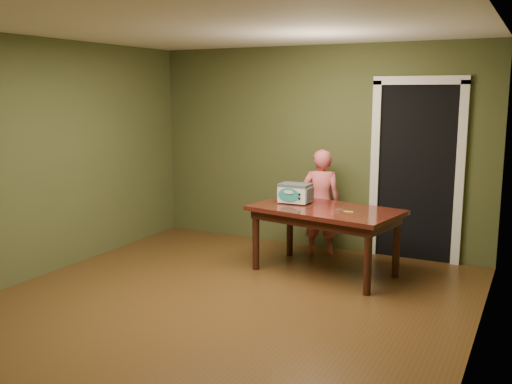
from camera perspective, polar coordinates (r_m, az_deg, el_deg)
floor at (r=5.52m, az=-3.84°, el=-11.48°), size 5.00×5.00×0.00m
room_shell at (r=5.15m, az=-4.06°, el=6.50°), size 4.52×5.02×2.61m
doorway at (r=7.37m, az=16.19°, el=2.10°), size 1.10×0.66×2.25m
dining_table at (r=6.37m, az=6.93°, el=-2.48°), size 1.73×1.17×0.75m
toy_oven at (r=6.57m, az=3.93°, el=-0.05°), size 0.38×0.26×0.23m
baking_pan at (r=6.19m, az=8.33°, el=-1.82°), size 0.10×0.10×0.02m
spatula at (r=6.18m, az=8.88°, el=-1.92°), size 0.18×0.05×0.01m
child at (r=7.09m, az=6.49°, el=-1.07°), size 0.56×0.45×1.33m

